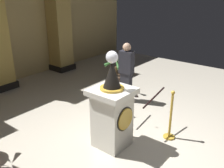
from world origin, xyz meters
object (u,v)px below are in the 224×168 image
(stanchion_far, at_px, (109,102))
(bystander_guest, at_px, (126,71))
(pedestal_clock, at_px, (112,111))
(potted_palm_right, at_px, (116,81))
(stanchion_near, at_px, (170,122))

(stanchion_far, relative_size, bystander_guest, 0.62)
(pedestal_clock, bearing_deg, stanchion_far, 42.06)
(bystander_guest, bearing_deg, pedestal_clock, -151.53)
(bystander_guest, bearing_deg, potted_palm_right, 59.87)
(potted_palm_right, distance_m, bystander_guest, 0.87)
(stanchion_near, bearing_deg, potted_palm_right, 61.38)
(bystander_guest, bearing_deg, stanchion_far, -169.93)
(stanchion_far, bearing_deg, potted_palm_right, 31.11)
(stanchion_near, bearing_deg, stanchion_far, 89.40)
(stanchion_far, distance_m, potted_palm_right, 1.50)
(pedestal_clock, relative_size, potted_palm_right, 1.79)
(stanchion_near, xyz_separation_m, stanchion_far, (0.02, 1.61, -0.03))
(stanchion_far, relative_size, potted_palm_right, 0.93)
(stanchion_far, height_order, potted_palm_right, potted_palm_right)
(stanchion_near, relative_size, potted_palm_right, 0.99)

